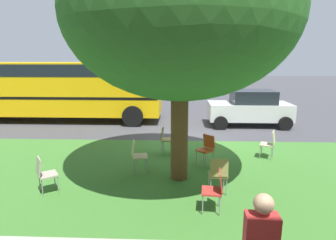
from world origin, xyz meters
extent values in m
plane|color=#424247|center=(0.00, 0.00, 0.00)|extent=(80.00, 80.00, 0.00)
cube|color=#3D752D|center=(0.00, 3.20, 0.00)|extent=(48.00, 6.00, 0.01)
cylinder|color=brown|center=(0.29, 3.59, 1.39)|extent=(0.44, 0.44, 2.79)
ellipsoid|color=#2D6B28|center=(0.29, 3.59, 4.09)|extent=(5.45, 5.45, 4.03)
cube|color=olive|center=(-0.61, 4.36, 0.44)|extent=(0.43, 0.41, 0.04)
cube|color=olive|center=(-0.62, 4.54, 0.68)|extent=(0.40, 0.10, 0.40)
cylinder|color=gray|center=(-0.79, 4.18, 0.21)|extent=(0.02, 0.02, 0.42)
cylinder|color=gray|center=(-0.43, 4.19, 0.21)|extent=(0.02, 0.02, 0.42)
cylinder|color=gray|center=(-0.80, 4.52, 0.21)|extent=(0.02, 0.02, 0.42)
cylinder|color=gray|center=(-0.44, 4.53, 0.21)|extent=(0.02, 0.02, 0.42)
cube|color=#ADA393|center=(3.34, 4.52, 0.44)|extent=(0.57, 0.57, 0.04)
cube|color=#ADA393|center=(3.48, 4.62, 0.68)|extent=(0.30, 0.37, 0.40)
cylinder|color=gray|center=(3.09, 4.57, 0.21)|extent=(0.02, 0.02, 0.42)
cylinder|color=gray|center=(3.30, 4.27, 0.21)|extent=(0.02, 0.02, 0.42)
cylinder|color=gray|center=(3.37, 4.76, 0.21)|extent=(0.02, 0.02, 0.42)
cylinder|color=gray|center=(3.58, 4.47, 0.21)|extent=(0.02, 0.02, 0.42)
cube|color=#C64C1E|center=(-0.47, 2.60, 0.44)|extent=(0.58, 0.58, 0.04)
cube|color=#C64C1E|center=(-0.60, 2.48, 0.68)|extent=(0.34, 0.34, 0.40)
cylinder|color=gray|center=(-0.22, 2.60, 0.21)|extent=(0.02, 0.02, 0.42)
cylinder|color=gray|center=(-0.48, 2.85, 0.21)|extent=(0.02, 0.02, 0.42)
cylinder|color=gray|center=(-0.46, 2.36, 0.21)|extent=(0.02, 0.02, 0.42)
cylinder|color=gray|center=(-0.72, 2.61, 0.21)|extent=(0.02, 0.02, 0.42)
cube|color=#B7332D|center=(-0.38, 5.19, 0.44)|extent=(0.44, 0.46, 0.04)
cube|color=#B7332D|center=(-0.56, 5.21, 0.68)|extent=(0.12, 0.41, 0.40)
cylinder|color=gray|center=(-0.23, 5.00, 0.21)|extent=(0.02, 0.02, 0.42)
cylinder|color=gray|center=(-0.19, 5.36, 0.21)|extent=(0.02, 0.02, 0.42)
cylinder|color=gray|center=(-0.57, 5.03, 0.21)|extent=(0.02, 0.02, 0.42)
cylinder|color=gray|center=(-0.53, 5.39, 0.21)|extent=(0.02, 0.02, 0.42)
cube|color=beige|center=(-2.47, 1.95, 0.44)|extent=(0.54, 0.55, 0.04)
cube|color=beige|center=(-2.63, 2.03, 0.68)|extent=(0.24, 0.40, 0.40)
cylinder|color=gray|center=(-2.39, 1.72, 0.21)|extent=(0.02, 0.02, 0.42)
cylinder|color=gray|center=(-2.24, 2.05, 0.21)|extent=(0.02, 0.02, 0.42)
cylinder|color=gray|center=(-2.70, 1.86, 0.21)|extent=(0.02, 0.02, 0.42)
cylinder|color=gray|center=(-2.55, 2.19, 0.21)|extent=(0.02, 0.02, 0.42)
cube|color=olive|center=(0.66, 1.55, 0.44)|extent=(0.43, 0.45, 0.04)
cube|color=olive|center=(0.84, 1.54, 0.68)|extent=(0.11, 0.40, 0.40)
cylinder|color=gray|center=(0.51, 1.74, 0.21)|extent=(0.02, 0.02, 0.42)
cylinder|color=gray|center=(0.48, 1.38, 0.21)|extent=(0.02, 0.02, 0.42)
cylinder|color=gray|center=(0.85, 1.72, 0.21)|extent=(0.02, 0.02, 0.42)
cylinder|color=gray|center=(0.82, 1.36, 0.21)|extent=(0.02, 0.02, 0.42)
cube|color=beige|center=(1.36, 3.18, 0.44)|extent=(0.48, 0.49, 0.04)
cube|color=beige|center=(1.54, 3.22, 0.68)|extent=(0.17, 0.41, 0.40)
cylinder|color=gray|center=(1.16, 3.32, 0.21)|extent=(0.02, 0.02, 0.42)
cylinder|color=gray|center=(1.23, 2.97, 0.21)|extent=(0.02, 0.02, 0.42)
cylinder|color=gray|center=(1.49, 3.39, 0.21)|extent=(0.02, 0.02, 0.42)
cylinder|color=gray|center=(1.57, 3.04, 0.21)|extent=(0.02, 0.02, 0.42)
cube|color=silver|center=(-2.94, -2.46, 0.68)|extent=(3.70, 1.64, 0.76)
cube|color=#1E232B|center=(-3.09, -2.46, 1.33)|extent=(1.90, 1.44, 0.64)
cylinder|color=black|center=(-1.54, -1.59, 0.30)|extent=(0.60, 0.18, 0.60)
cylinder|color=black|center=(-1.54, -3.33, 0.30)|extent=(0.60, 0.18, 0.60)
cylinder|color=black|center=(-4.34, -1.59, 0.30)|extent=(0.60, 0.18, 0.60)
cylinder|color=black|center=(-4.34, -3.33, 0.30)|extent=(0.60, 0.18, 0.60)
cube|color=yellow|center=(6.42, -3.29, 1.63)|extent=(10.40, 2.44, 2.50)
cube|color=black|center=(6.42, -3.29, 1.28)|extent=(10.30, 2.46, 0.12)
cube|color=black|center=(6.42, -3.29, 2.53)|extent=(10.30, 2.46, 0.56)
cylinder|color=black|center=(2.42, -2.03, 0.48)|extent=(0.96, 0.28, 0.96)
cylinder|color=black|center=(2.42, -4.55, 0.48)|extent=(0.96, 0.28, 0.96)
cube|color=red|center=(-0.61, 7.74, 1.15)|extent=(0.37, 0.22, 0.60)
sphere|color=tan|center=(-0.61, 7.74, 1.58)|extent=(0.22, 0.22, 0.22)
camera|label=1|loc=(0.29, 10.50, 3.09)|focal=30.05mm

